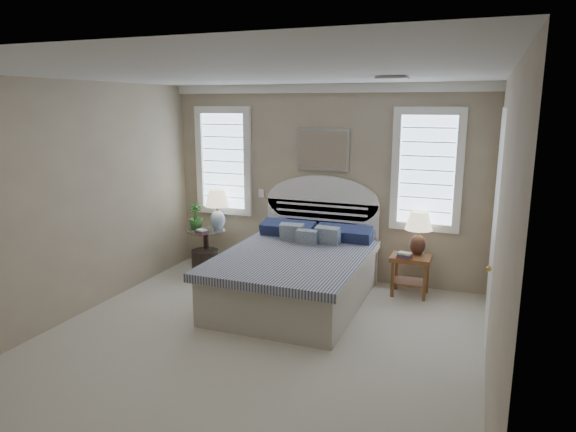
% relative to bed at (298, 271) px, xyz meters
% --- Properties ---
extents(floor, '(4.50, 5.00, 0.01)m').
position_rel_bed_xyz_m(floor, '(0.00, -1.46, -0.39)').
color(floor, beige).
rests_on(floor, ground).
extents(ceiling, '(4.50, 5.00, 0.01)m').
position_rel_bed_xyz_m(ceiling, '(0.00, -1.46, 2.31)').
color(ceiling, silver).
rests_on(ceiling, wall_back).
extents(wall_back, '(4.50, 0.02, 2.70)m').
position_rel_bed_xyz_m(wall_back, '(0.00, 1.04, 0.96)').
color(wall_back, gray).
rests_on(wall_back, floor).
extents(wall_left, '(0.02, 5.00, 2.70)m').
position_rel_bed_xyz_m(wall_left, '(-2.25, -1.46, 0.96)').
color(wall_left, gray).
rests_on(wall_left, floor).
extents(wall_right, '(0.02, 5.00, 2.70)m').
position_rel_bed_xyz_m(wall_right, '(2.25, -1.46, 0.96)').
color(wall_right, gray).
rests_on(wall_right, floor).
extents(crown_molding, '(4.50, 0.08, 0.12)m').
position_rel_bed_xyz_m(crown_molding, '(0.00, 1.00, 2.25)').
color(crown_molding, white).
rests_on(crown_molding, wall_back).
extents(hvac_vent, '(0.30, 0.20, 0.02)m').
position_rel_bed_xyz_m(hvac_vent, '(1.20, -0.66, 2.29)').
color(hvac_vent, '#B2B2B2').
rests_on(hvac_vent, ceiling).
extents(switch_plate, '(0.08, 0.01, 0.12)m').
position_rel_bed_xyz_m(switch_plate, '(-0.95, 1.03, 0.76)').
color(switch_plate, white).
rests_on(switch_plate, wall_back).
extents(window_left, '(0.90, 0.06, 1.60)m').
position_rel_bed_xyz_m(window_left, '(-1.55, 1.02, 1.21)').
color(window_left, silver).
rests_on(window_left, wall_back).
extents(window_right, '(0.90, 0.06, 1.60)m').
position_rel_bed_xyz_m(window_right, '(1.40, 1.02, 1.21)').
color(window_right, silver).
rests_on(window_right, wall_back).
extents(painting, '(0.74, 0.04, 0.58)m').
position_rel_bed_xyz_m(painting, '(0.00, 1.00, 1.43)').
color(painting, silver).
rests_on(painting, wall_back).
extents(closet_door, '(0.02, 1.80, 2.40)m').
position_rel_bed_xyz_m(closet_door, '(2.23, -0.26, 0.81)').
color(closet_door, white).
rests_on(closet_door, floor).
extents(bed, '(1.72, 2.28, 1.47)m').
position_rel_bed_xyz_m(bed, '(0.00, 0.00, 0.00)').
color(bed, '#B4AE9E').
rests_on(bed, floor).
extents(side_table_left, '(0.56, 0.56, 0.63)m').
position_rel_bed_xyz_m(side_table_left, '(-1.65, 0.59, 0.00)').
color(side_table_left, black).
rests_on(side_table_left, floor).
extents(nightstand_right, '(0.50, 0.40, 0.53)m').
position_rel_bed_xyz_m(nightstand_right, '(1.30, 0.69, 0.00)').
color(nightstand_right, brown).
rests_on(nightstand_right, floor).
extents(floor_pot, '(0.47, 0.47, 0.36)m').
position_rel_bed_xyz_m(floor_pot, '(-1.60, 0.47, -0.21)').
color(floor_pot, black).
rests_on(floor_pot, floor).
extents(lamp_left, '(0.47, 0.47, 0.59)m').
position_rel_bed_xyz_m(lamp_left, '(-1.53, 0.74, 0.60)').
color(lamp_left, white).
rests_on(lamp_left, side_table_left).
extents(lamp_right, '(0.45, 0.45, 0.57)m').
position_rel_bed_xyz_m(lamp_right, '(1.36, 0.79, 0.49)').
color(lamp_right, black).
rests_on(lamp_right, nightstand_right).
extents(potted_plant, '(0.27, 0.27, 0.38)m').
position_rel_bed_xyz_m(potted_plant, '(-1.82, 0.60, 0.43)').
color(potted_plant, '#396829').
rests_on(potted_plant, side_table_left).
extents(books_left, '(0.19, 0.17, 0.07)m').
position_rel_bed_xyz_m(books_left, '(-1.59, 0.37, 0.28)').
color(books_left, '#9F3127').
rests_on(books_left, side_table_left).
extents(books_right, '(0.20, 0.15, 0.07)m').
position_rel_bed_xyz_m(books_right, '(1.24, 0.56, 0.18)').
color(books_right, '#9F3127').
rests_on(books_right, nightstand_right).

